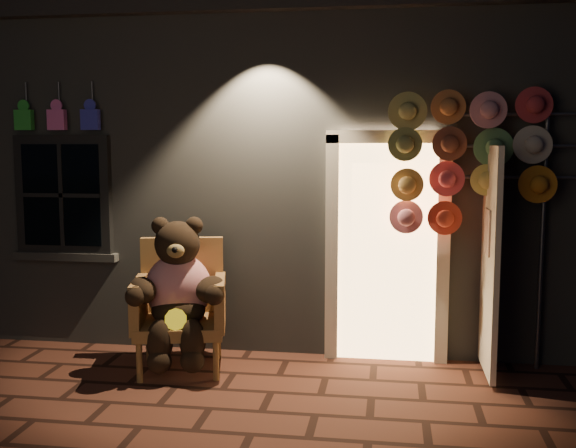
# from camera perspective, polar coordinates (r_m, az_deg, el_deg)

# --- Properties ---
(ground) EXTENTS (60.00, 60.00, 0.00)m
(ground) POSITION_cam_1_polar(r_m,az_deg,el_deg) (5.51, -6.66, -15.25)
(ground) COLOR #4D281D
(ground) RESTS_ON ground
(shop_building) EXTENTS (7.30, 5.95, 3.51)m
(shop_building) POSITION_cam_1_polar(r_m,az_deg,el_deg) (9.02, -0.07, 4.72)
(shop_building) COLOR slate
(shop_building) RESTS_ON ground
(wicker_armchair) EXTENTS (0.95, 0.89, 1.18)m
(wicker_armchair) POSITION_cam_1_polar(r_m,az_deg,el_deg) (6.34, -9.06, -6.73)
(wicker_armchair) COLOR olive
(wicker_armchair) RESTS_ON ground
(teddy_bear) EXTENTS (0.94, 0.82, 1.32)m
(teddy_bear) POSITION_cam_1_polar(r_m,az_deg,el_deg) (6.16, -9.32, -5.64)
(teddy_bear) COLOR red
(teddy_bear) RESTS_ON ground
(hat_rack) EXTENTS (1.67, 0.22, 2.53)m
(hat_rack) POSITION_cam_1_polar(r_m,az_deg,el_deg) (6.23, 14.82, 5.39)
(hat_rack) COLOR #59595E
(hat_rack) RESTS_ON ground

